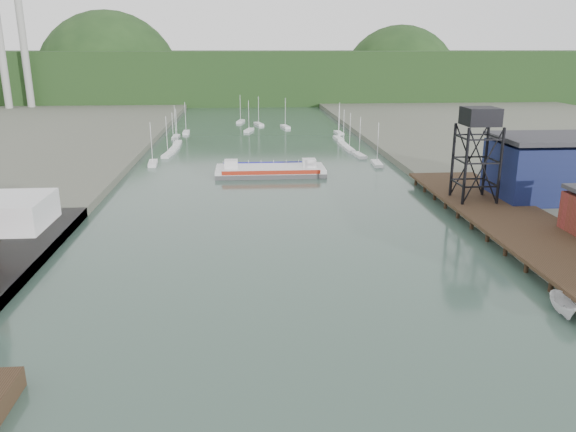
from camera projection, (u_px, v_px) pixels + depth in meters
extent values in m
cube|color=black|center=(518.00, 222.00, 86.60)|extent=(14.00, 70.00, 0.50)
cylinder|color=black|center=(479.00, 230.00, 86.46)|extent=(0.60, 0.60, 2.20)
cylinder|color=black|center=(554.00, 228.00, 87.36)|extent=(0.60, 0.60, 2.20)
cylinder|color=black|center=(466.00, 167.00, 93.82)|extent=(0.50, 0.50, 13.00)
cylinder|color=black|center=(500.00, 166.00, 94.27)|extent=(0.50, 0.50, 13.00)
cylinder|color=black|center=(453.00, 160.00, 99.55)|extent=(0.50, 0.50, 13.00)
cylinder|color=black|center=(486.00, 159.00, 100.00)|extent=(0.50, 0.50, 13.00)
cube|color=black|center=(480.00, 116.00, 94.61)|extent=(5.50, 5.50, 3.00)
cube|color=#0C1237|center=(552.00, 171.00, 100.54)|extent=(20.00, 14.00, 10.00)
cube|color=#2D2D33|center=(556.00, 138.00, 98.84)|extent=(20.50, 14.50, 0.80)
cube|color=silver|center=(153.00, 163.00, 138.43)|extent=(2.67, 7.65, 0.90)
cube|color=silver|center=(168.00, 155.00, 149.49)|extent=(2.81, 7.67, 0.90)
cube|color=silver|center=(174.00, 149.00, 158.00)|extent=(2.35, 7.59, 0.90)
cube|color=silver|center=(177.00, 143.00, 167.46)|extent=(2.01, 7.50, 0.90)
cube|color=silver|center=(176.00, 137.00, 179.01)|extent=(2.00, 7.50, 0.90)
cube|color=silver|center=(186.00, 133.00, 188.58)|extent=(2.16, 7.54, 0.90)
cube|color=silver|center=(377.00, 164.00, 137.92)|extent=(2.53, 7.62, 0.90)
cube|color=silver|center=(359.00, 155.00, 148.72)|extent=(2.76, 7.67, 0.90)
cube|color=silver|center=(349.00, 150.00, 157.03)|extent=(2.22, 7.56, 0.90)
cube|color=silver|center=(343.00, 144.00, 165.60)|extent=(2.18, 7.54, 0.90)
cube|color=silver|center=(338.00, 139.00, 176.22)|extent=(2.46, 7.61, 0.90)
cube|color=silver|center=(339.00, 133.00, 187.46)|extent=(2.48, 7.61, 0.90)
cube|color=silver|center=(249.00, 130.00, 193.82)|extent=(3.78, 7.76, 0.90)
cube|color=silver|center=(285.00, 127.00, 202.45)|extent=(3.31, 7.74, 0.90)
cube|color=silver|center=(259.00, 124.00, 209.38)|extent=(3.76, 7.76, 0.90)
cube|color=silver|center=(241.00, 122.00, 216.51)|extent=(3.40, 7.74, 0.90)
cylinder|color=#989893|center=(0.00, 42.00, 244.10)|extent=(3.20, 3.20, 60.00)
cylinder|color=#989893|center=(23.00, 42.00, 249.47)|extent=(3.20, 3.20, 60.00)
cube|color=#193116|center=(251.00, 76.00, 324.36)|extent=(500.00, 120.00, 28.00)
sphere|color=#193116|center=(111.00, 84.00, 319.51)|extent=(80.00, 80.00, 80.00)
sphere|color=#193116|center=(399.00, 85.00, 342.38)|extent=(70.00, 70.00, 70.00)
cube|color=#444446|center=(270.00, 173.00, 127.57)|extent=(24.64, 9.95, 0.98)
cube|color=silver|center=(270.00, 169.00, 127.32)|extent=(24.64, 9.95, 0.79)
cube|color=#A32512|center=(271.00, 173.00, 122.51)|extent=(21.64, 0.25, 0.89)
cube|color=navy|center=(269.00, 164.00, 132.00)|extent=(21.64, 0.25, 0.89)
cube|color=silver|center=(231.00, 164.00, 126.35)|extent=(2.96, 2.96, 1.97)
cube|color=silver|center=(309.00, 163.00, 127.60)|extent=(2.96, 2.96, 1.97)
imported|color=silver|center=(563.00, 306.00, 60.42)|extent=(2.99, 5.73, 2.11)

